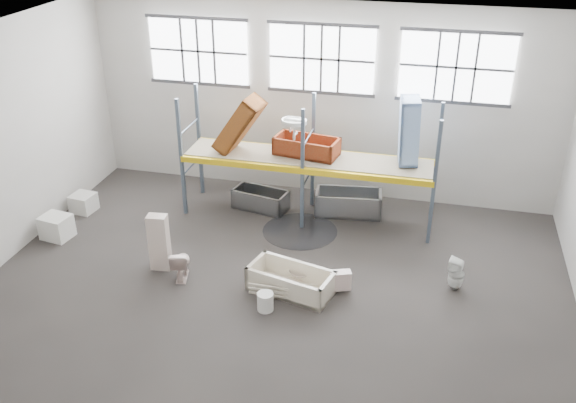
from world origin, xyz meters
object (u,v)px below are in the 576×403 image
(toilet_beige, at_px, (181,263))
(bucket, at_px, (265,302))
(steel_tub_left, at_px, (261,199))
(steel_tub_right, at_px, (348,203))
(bathtub_beige, at_px, (291,280))
(carton_near, at_px, (56,227))
(cistern_tall, at_px, (159,242))
(rust_tub_flat, at_px, (307,146))
(blue_tub_upright, at_px, (409,131))
(toilet_white, at_px, (456,274))

(toilet_beige, distance_m, bucket, 2.14)
(steel_tub_left, height_order, steel_tub_right, steel_tub_right)
(bathtub_beige, bearing_deg, carton_near, -173.38)
(toilet_beige, bearing_deg, steel_tub_right, -143.04)
(cistern_tall, xyz_separation_m, carton_near, (-2.91, 0.62, -0.36))
(bucket, bearing_deg, toilet_beige, 161.84)
(steel_tub_right, relative_size, rust_tub_flat, 1.07)
(steel_tub_left, distance_m, rust_tub_flat, 1.96)
(rust_tub_flat, bearing_deg, carton_near, -154.64)
(bucket, bearing_deg, blue_tub_upright, 61.28)
(steel_tub_left, xyz_separation_m, steel_tub_right, (2.21, 0.26, 0.05))
(cistern_tall, height_order, blue_tub_upright, blue_tub_upright)
(bathtub_beige, xyz_separation_m, toilet_beige, (-2.36, -0.07, 0.09))
(toilet_beige, height_order, cistern_tall, cistern_tall)
(toilet_white, distance_m, blue_tub_upright, 3.52)
(steel_tub_right, xyz_separation_m, rust_tub_flat, (-1.03, -0.25, 1.52))
(toilet_white, relative_size, bucket, 1.89)
(blue_tub_upright, bearing_deg, toilet_white, -62.71)
(rust_tub_flat, bearing_deg, toilet_white, -33.88)
(steel_tub_right, xyz_separation_m, bucket, (-0.94, -4.33, -0.11))
(steel_tub_left, height_order, carton_near, carton_near)
(steel_tub_right, bearing_deg, bathtub_beige, -99.63)
(bucket, xyz_separation_m, carton_near, (-5.50, 1.52, 0.09))
(rust_tub_flat, bearing_deg, bathtub_beige, -82.81)
(toilet_white, relative_size, steel_tub_left, 0.52)
(steel_tub_right, height_order, bucket, steel_tub_right)
(toilet_white, bearing_deg, steel_tub_right, -123.79)
(toilet_beige, relative_size, cistern_tall, 0.53)
(bathtub_beige, relative_size, blue_tub_upright, 1.12)
(steel_tub_left, bearing_deg, carton_near, -148.98)
(toilet_beige, xyz_separation_m, carton_near, (-3.47, 0.86, -0.06))
(steel_tub_right, bearing_deg, toilet_beige, -129.00)
(toilet_beige, relative_size, carton_near, 1.05)
(toilet_white, height_order, steel_tub_left, toilet_white)
(carton_near, bearing_deg, bathtub_beige, -7.67)
(steel_tub_left, relative_size, carton_near, 2.12)
(steel_tub_right, relative_size, blue_tub_upright, 1.06)
(rust_tub_flat, xyz_separation_m, blue_tub_upright, (2.37, 0.08, 0.58))
(toilet_white, height_order, blue_tub_upright, blue_tub_upright)
(rust_tub_flat, xyz_separation_m, bucket, (0.09, -4.09, -1.63))
(toilet_beige, bearing_deg, bucket, 147.80)
(toilet_beige, relative_size, rust_tub_flat, 0.45)
(bathtub_beige, xyz_separation_m, rust_tub_flat, (-0.42, 3.35, 1.57))
(toilet_white, relative_size, rust_tub_flat, 0.47)
(cistern_tall, distance_m, bucket, 2.78)
(bathtub_beige, relative_size, rust_tub_flat, 1.13)
(steel_tub_left, xyz_separation_m, carton_near, (-4.24, -2.55, 0.03))
(toilet_beige, xyz_separation_m, bucket, (2.03, -0.66, -0.15))
(toilet_beige, xyz_separation_m, blue_tub_upright, (4.31, 3.50, 2.05))
(bathtub_beige, height_order, blue_tub_upright, blue_tub_upright)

